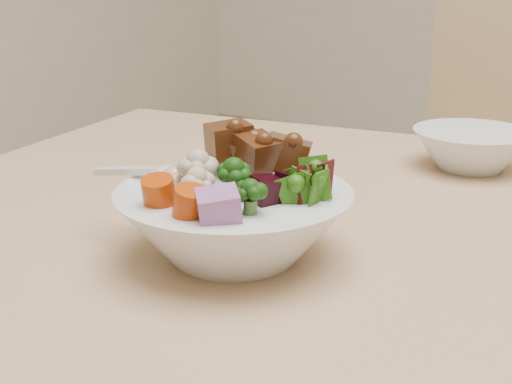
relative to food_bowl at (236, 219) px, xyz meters
The scene contains 3 objects.
food_bowl is the anchor object (origin of this frame).
soup_spoon 0.08m from the food_bowl, behind, with size 0.10×0.03×0.02m.
side_bowl 0.39m from the food_bowl, 74.74° to the left, with size 0.14×0.14×0.05m, color white, non-canonical shape.
Camera 1 is at (-0.05, -0.71, 0.94)m, focal length 50.00 mm.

